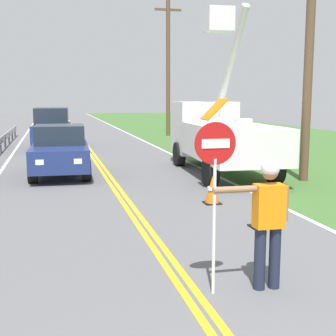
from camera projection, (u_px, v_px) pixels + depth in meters
grass_verge_right at (316, 148)px, 24.24m from camera, size 16.00×110.00×0.01m
centerline_yellow_left at (90, 155)px, 21.45m from camera, size 0.11×110.00×0.01m
centerline_yellow_right at (94, 154)px, 21.49m from camera, size 0.11×110.00×0.01m
edge_line_right at (167, 152)px, 22.33m from camera, size 0.12×110.00×0.01m
edge_line_left at (11, 157)px, 20.61m from camera, size 0.12×110.00×0.01m
flagger_worker at (268, 216)px, 6.32m from camera, size 1.09×0.25×1.83m
stop_sign_paddle at (215, 170)px, 6.05m from camera, size 0.56×0.04×2.33m
utility_bucket_truck at (219, 132)px, 16.30m from camera, size 2.94×6.90×5.67m
oncoming_sedan_nearest at (60, 151)px, 15.69m from camera, size 2.03×4.16×1.70m
oncoming_suv_second at (52, 128)px, 23.86m from camera, size 2.09×4.68×2.10m
utility_pole_near at (309, 42)px, 14.16m from camera, size 1.80×0.28×8.24m
utility_pole_mid at (168, 67)px, 31.19m from camera, size 1.80×0.28×8.96m
traffic_cone_lead at (260, 211)px, 9.44m from camera, size 0.40×0.40×0.70m
traffic_cone_mid at (212, 190)px, 11.57m from camera, size 0.40×0.40×0.70m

